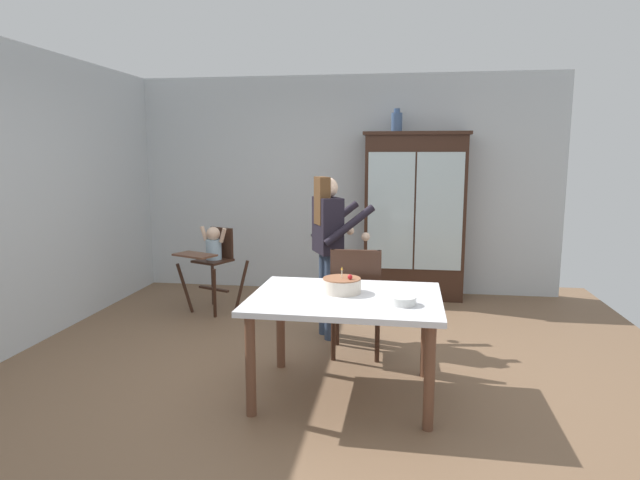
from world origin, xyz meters
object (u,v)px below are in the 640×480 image
Objects in this scene: high_chair_with_toddler at (213,253)px; dining_table at (346,309)px; serving_bowl at (403,301)px; china_cabinet at (414,216)px; ceramic_vase at (397,122)px; birthday_cake at (342,285)px; dining_chair_far_side at (356,295)px; adult_person at (328,237)px.

dining_table is (1.66, -1.90, -0.01)m from high_chair_with_toddler.
serving_bowl is at bearing -21.37° from high_chair_with_toddler.
china_cabinet is at bearing 46.64° from high_chair_with_toddler.
high_chair_with_toddler is 0.70× the size of dining_table.
ceramic_vase reaches higher than china_cabinet.
high_chair_with_toddler is at bearing 131.87° from birthday_cake.
birthday_cake is 0.29× the size of dining_chair_far_side.
dining_chair_far_side is (-0.30, -2.10, -1.56)m from ceramic_vase.
china_cabinet is 1.13m from ceramic_vase.
ceramic_vase is 0.20× the size of dining_table.
dining_table is at bearing 87.06° from dining_chair_far_side.
birthday_cake is (-0.35, -2.74, -1.32)m from ceramic_vase.
adult_person is (1.37, -0.66, 0.31)m from high_chair_with_toddler.
serving_bowl reaches higher than dining_table.
dining_table is at bearing -67.54° from birthday_cake.
serving_bowl is (2.06, -2.06, 0.11)m from high_chair_with_toddler.
adult_person is (-0.60, -1.60, -1.15)m from ceramic_vase.
birthday_cake is at bearing 166.42° from adult_person.
china_cabinet is 7.39× the size of ceramic_vase.
ceramic_vase is at bearing -99.52° from dining_chair_far_side.
birthday_cake is (0.25, -1.14, -0.17)m from adult_person.
birthday_cake is 0.69m from dining_chair_far_side.
dining_chair_far_side is (0.30, -0.50, -0.41)m from adult_person.
high_chair_with_toddler is 2.52m from dining_table.
china_cabinet reaches higher than serving_bowl.
serving_bowl is at bearing 111.52° from dining_chair_far_side.
china_cabinet is 2.08× the size of dining_chair_far_side.
serving_bowl is 0.19× the size of dining_chair_far_side.
serving_bowl is (0.40, -0.17, 0.12)m from dining_table.
adult_person reaches higher than high_chair_with_toddler.
ceramic_vase is at bearing 91.62° from serving_bowl.
ceramic_vase reaches higher than adult_person.
serving_bowl is (-0.15, -3.00, -0.24)m from china_cabinet.
birthday_cake is (-0.04, 0.09, 0.15)m from dining_table.
adult_person is (-0.83, -1.59, -0.04)m from china_cabinet.
dining_chair_far_side reaches higher than high_chair_with_toddler.
china_cabinet is at bearing 87.18° from serving_bowl.
adult_person is 1.18m from birthday_cake.
adult_person is 5.47× the size of birthday_cake.
birthday_cake is at bearing -97.33° from ceramic_vase.
adult_person is 1.57m from serving_bowl.
ceramic_vase is 2.06m from adult_person.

